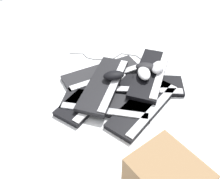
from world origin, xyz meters
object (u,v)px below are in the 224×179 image
Objects in this scene: keyboard_5 at (150,74)px; mouse_2 at (158,67)px; mouse_1 at (114,75)px; keyboard_2 at (93,94)px; keyboard_1 at (102,74)px; keyboard_3 at (106,105)px; keyboard_4 at (144,106)px; mouse_0 at (146,67)px; keyboard_0 at (141,85)px; mouse_3 at (144,73)px; keyboard_6 at (104,84)px.

keyboard_5 is 0.05m from mouse_2.
keyboard_5 is at bearing 5.58° from mouse_1.
keyboard_1 is at bearing 35.30° from keyboard_2.
keyboard_5 is at bearing 0.63° from keyboard_3.
mouse_1 is 1.00× the size of mouse_2.
keyboard_4 is (-0.01, -0.33, 0.00)m from keyboard_1.
mouse_2 is (0.22, 0.12, 0.07)m from keyboard_4.
mouse_1 is (-0.18, 0.06, 0.00)m from mouse_0.
keyboard_0 is at bearing -25.51° from mouse_2.
keyboard_1 is 0.25m from mouse_0.
keyboard_2 is at bearing -148.33° from mouse_0.
keyboard_1 is 0.25m from keyboard_3.
keyboard_4 is at bearing -58.33° from mouse_1.
keyboard_4 is at bearing 4.23° from mouse_2.
mouse_0 is 1.00× the size of mouse_1.
keyboard_0 is 0.16m from keyboard_4.
mouse_2 is 0.10m from mouse_3.
mouse_3 reaches higher than keyboard_3.
mouse_0 and mouse_1 have the same top height.
mouse_3 reaches higher than keyboard_0.
mouse_0 is at bearing 42.69° from keyboard_4.
keyboard_0 and keyboard_1 have the same top height.
mouse_2 is at bearing 4.11° from mouse_0.
keyboard_4 is at bearing -6.10° from mouse_3.
keyboard_6 is (-0.07, -0.10, 0.03)m from keyboard_1.
keyboard_4 is 4.19× the size of mouse_0.
keyboard_2 is 1.03× the size of keyboard_6.
keyboard_4 is (0.13, -0.13, 0.00)m from keyboard_3.
mouse_2 reaches higher than keyboard_1.
keyboard_5 and keyboard_6 have the same top height.
mouse_0 reaches higher than keyboard_6.
keyboard_4 is 0.23m from mouse_1.
mouse_0 is 0.06m from mouse_2.
keyboard_2 is (-0.24, 0.12, 0.00)m from keyboard_0.
keyboard_4 is 0.24m from mouse_0.
keyboard_2 is at bearing -144.70° from keyboard_1.
mouse_1 reaches higher than keyboard_2.
mouse_0 is 1.00× the size of mouse_3.
keyboard_6 is at bearing -4.27° from keyboard_2.
mouse_2 is (0.28, -0.11, 0.04)m from keyboard_6.
keyboard_3 is 0.27m from mouse_3.
keyboard_4 is 4.19× the size of mouse_1.
keyboard_1 is at bearing 111.82° from mouse_1.
keyboard_0 is 0.93× the size of keyboard_6.
keyboard_2 and keyboard_4 have the same top height.
keyboard_0 is 3.82× the size of mouse_0.
keyboard_1 is 1.06× the size of keyboard_3.
keyboard_0 is at bearing -65.58° from keyboard_1.
keyboard_2 is 0.14m from mouse_1.
keyboard_1 is 4.21× the size of mouse_0.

